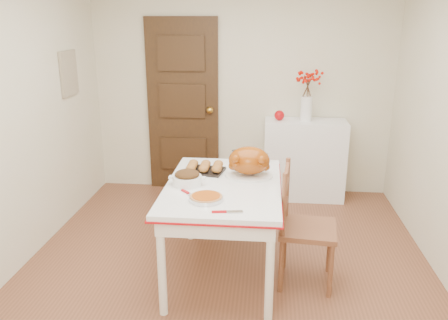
# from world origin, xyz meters

# --- Properties ---
(floor) EXTENTS (3.50, 4.00, 0.00)m
(floor) POSITION_xyz_m (0.00, 0.00, 0.00)
(floor) COLOR brown
(floor) RESTS_ON ground
(wall_back) EXTENTS (3.50, 0.00, 2.50)m
(wall_back) POSITION_xyz_m (0.00, 2.00, 1.25)
(wall_back) COLOR beige
(wall_back) RESTS_ON ground
(wall_front) EXTENTS (3.50, 0.00, 2.50)m
(wall_front) POSITION_xyz_m (0.00, -2.00, 1.25)
(wall_front) COLOR beige
(wall_front) RESTS_ON ground
(wall_left) EXTENTS (0.00, 4.00, 2.50)m
(wall_left) POSITION_xyz_m (-1.75, 0.00, 1.25)
(wall_left) COLOR beige
(wall_left) RESTS_ON ground
(door_back) EXTENTS (0.85, 0.06, 2.06)m
(door_back) POSITION_xyz_m (-0.70, 1.97, 1.03)
(door_back) COLOR #3B2411
(door_back) RESTS_ON ground
(photo_board) EXTENTS (0.03, 0.35, 0.45)m
(photo_board) POSITION_xyz_m (-1.73, 1.20, 1.50)
(photo_board) COLOR #B9B18B
(photo_board) RESTS_ON ground
(sideboard) EXTENTS (0.92, 0.41, 0.92)m
(sideboard) POSITION_xyz_m (0.75, 1.78, 0.46)
(sideboard) COLOR white
(sideboard) RESTS_ON floor
(kitchen_table) EXTENTS (0.91, 1.33, 0.80)m
(kitchen_table) POSITION_xyz_m (-0.02, 0.01, 0.40)
(kitchen_table) COLOR white
(kitchen_table) RESTS_ON floor
(chair_oak) EXTENTS (0.47, 0.47, 0.98)m
(chair_oak) POSITION_xyz_m (0.65, -0.05, 0.49)
(chair_oak) COLOR brown
(chair_oak) RESTS_ON floor
(berry_vase) EXTENTS (0.30, 0.30, 0.58)m
(berry_vase) POSITION_xyz_m (0.74, 1.78, 1.21)
(berry_vase) COLOR white
(berry_vase) RESTS_ON sideboard
(apple) EXTENTS (0.11, 0.11, 0.11)m
(apple) POSITION_xyz_m (0.45, 1.78, 0.98)
(apple) COLOR #AF080D
(apple) RESTS_ON sideboard
(turkey_platter) EXTENTS (0.41, 0.34, 0.25)m
(turkey_platter) POSITION_xyz_m (0.17, 0.20, 0.92)
(turkey_platter) COLOR #8A440B
(turkey_platter) RESTS_ON kitchen_table
(pumpkin_pie) EXTENTS (0.31, 0.31, 0.05)m
(pumpkin_pie) POSITION_xyz_m (-0.11, -0.33, 0.82)
(pumpkin_pie) COLOR #AC480E
(pumpkin_pie) RESTS_ON kitchen_table
(stuffing_dish) EXTENTS (0.32, 0.27, 0.11)m
(stuffing_dish) POSITION_xyz_m (-0.30, -0.03, 0.85)
(stuffing_dish) COLOR #3B1D09
(stuffing_dish) RESTS_ON kitchen_table
(rolls_tray) EXTENTS (0.35, 0.29, 0.08)m
(rolls_tray) POSITION_xyz_m (-0.20, 0.28, 0.84)
(rolls_tray) COLOR #9F5F21
(rolls_tray) RESTS_ON kitchen_table
(pie_server) EXTENTS (0.22, 0.09, 0.01)m
(pie_server) POSITION_xyz_m (0.06, -0.53, 0.80)
(pie_server) COLOR silver
(pie_server) RESTS_ON kitchen_table
(carving_knife) EXTENTS (0.21, 0.21, 0.01)m
(carving_knife) POSITION_xyz_m (-0.23, -0.25, 0.80)
(carving_knife) COLOR silver
(carving_knife) RESTS_ON kitchen_table
(drinking_glass) EXTENTS (0.07, 0.07, 0.11)m
(drinking_glass) POSITION_xyz_m (0.03, 0.57, 0.85)
(drinking_glass) COLOR white
(drinking_glass) RESTS_ON kitchen_table
(shaker_pair) EXTENTS (0.10, 0.05, 0.10)m
(shaker_pair) POSITION_xyz_m (0.28, 0.56, 0.84)
(shaker_pair) COLOR white
(shaker_pair) RESTS_ON kitchen_table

